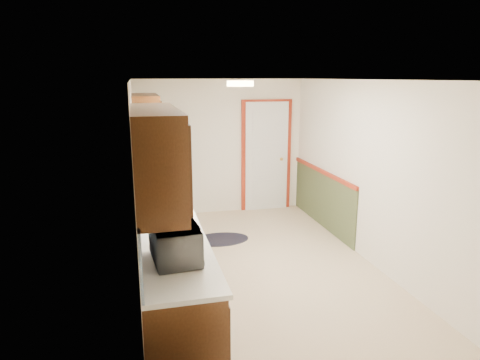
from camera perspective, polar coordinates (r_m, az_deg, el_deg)
room_shell at (r=5.32m, az=2.66°, el=0.19°), size 3.20×5.20×2.52m
kitchen_run at (r=4.95m, az=-10.33°, el=-5.77°), size 0.63×4.00×2.20m
back_wall_trim at (r=7.74m, az=5.07°, el=2.04°), size 1.12×2.30×2.08m
ceiling_fixture at (r=4.91m, az=0.04°, el=12.74°), size 0.30×0.30×0.06m
microwave at (r=3.61m, az=-8.60°, el=-7.77°), size 0.36×0.58×0.37m
refrigerator at (r=7.21m, az=-9.85°, el=0.54°), size 0.70×0.70×1.66m
rug at (r=6.62m, az=-2.65°, el=-7.91°), size 0.88×0.57×0.01m
cooktop at (r=6.39m, az=-10.87°, el=-0.08°), size 0.50×0.60×0.02m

